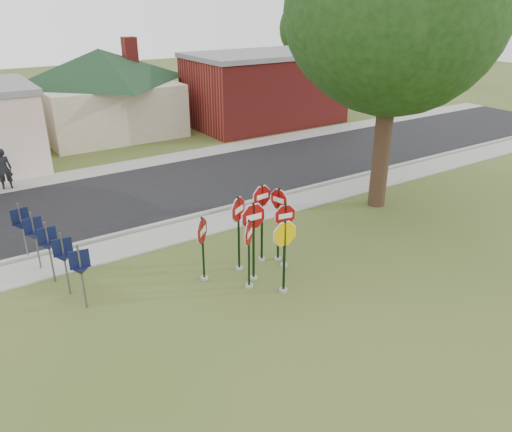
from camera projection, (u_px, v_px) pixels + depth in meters
ground at (282, 295)px, 14.72m from camera, size 120.00×120.00×0.00m
sidewalk_near at (196, 228)px, 18.91m from camera, size 60.00×1.60×0.06m
road at (150, 193)px, 22.36m from camera, size 60.00×7.00×0.04m
sidewalk_far at (118, 168)px, 25.64m from camera, size 60.00×1.60×0.06m
curb at (185, 218)px, 19.66m from camera, size 60.00×0.20×0.14m
stop_sign_center at (253, 230)px, 14.88m from camera, size 1.14×0.24×2.68m
stop_sign_yellow at (284, 247)px, 14.32m from camera, size 1.07×0.24×2.43m
stop_sign_left at (249, 245)px, 14.55m from camera, size 0.78×0.72×2.33m
stop_sign_right at (285, 227)px, 15.73m from camera, size 1.01×0.24×2.32m
stop_sign_back_right at (262, 213)px, 15.98m from camera, size 0.99×0.24×2.78m
stop_sign_back_left at (239, 223)px, 15.46m from camera, size 0.95×0.55×2.64m
stop_sign_far_right at (279, 215)px, 16.05m from camera, size 0.24×0.97×2.65m
stop_sign_far_left at (203, 240)px, 15.00m from camera, size 0.83×0.81×2.24m
route_sign_row at (49, 246)px, 14.95m from camera, size 1.43×4.63×2.00m
building_house at (101, 75)px, 31.09m from camera, size 11.60×11.60×6.20m
building_brick at (265, 88)px, 33.95m from camera, size 10.20×6.20×4.75m
oak_tree at (397, 2)px, 18.00m from camera, size 11.80×11.20×12.01m
bg_tree_right at (311, 29)px, 43.45m from camera, size 5.60×5.60×8.40m
pedestrian at (4, 169)px, 22.38m from camera, size 0.75×0.55×1.89m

